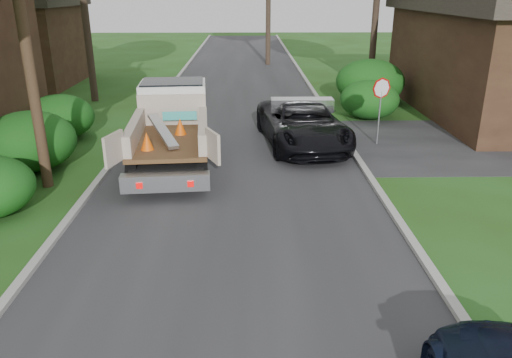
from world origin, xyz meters
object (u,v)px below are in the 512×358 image
at_px(stop_sign, 381,97).
at_px(flatbed_truck, 172,120).
at_px(black_pickup, 302,124).
at_px(house_left_far, 11,32).

distance_m(stop_sign, flatbed_truck, 7.48).
xyz_separation_m(stop_sign, black_pickup, (-2.80, -0.01, -0.97)).
relative_size(stop_sign, black_pickup, 0.43).
relative_size(stop_sign, flatbed_truck, 0.38).
xyz_separation_m(house_left_far, flatbed_truck, (11.35, -14.30, -1.74)).
height_order(house_left_far, black_pickup, house_left_far).
relative_size(house_left_far, flatbed_truck, 1.16).
xyz_separation_m(stop_sign, house_left_far, (-18.70, 13.00, 1.27)).
bearing_deg(house_left_far, flatbed_truck, -51.56).
bearing_deg(flatbed_truck, stop_sign, 5.43).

